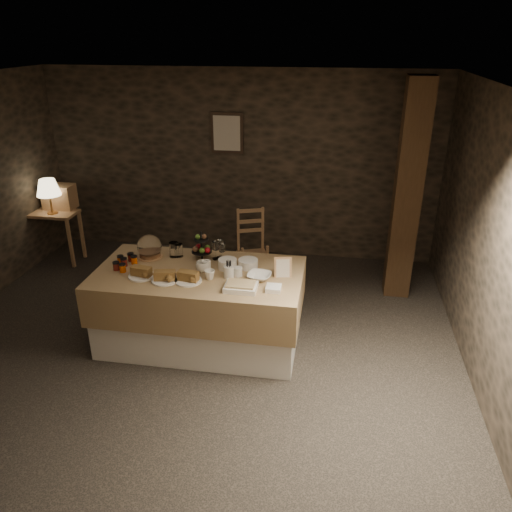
% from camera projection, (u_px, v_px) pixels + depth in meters
% --- Properties ---
extents(ground_plane, '(5.50, 5.00, 0.01)m').
position_uv_depth(ground_plane, '(194.00, 343.00, 5.29)').
color(ground_plane, black).
rests_on(ground_plane, ground).
extents(room_shell, '(5.52, 5.02, 2.60)m').
position_uv_depth(room_shell, '(186.00, 203.00, 4.64)').
color(room_shell, black).
rests_on(room_shell, ground).
extents(buffet_table, '(2.08, 1.10, 0.82)m').
position_uv_depth(buffet_table, '(200.00, 302.00, 5.14)').
color(buffet_table, silver).
rests_on(buffet_table, ground_plane).
extents(console_table, '(0.69, 0.39, 0.74)m').
position_uv_depth(console_table, '(53.00, 221.00, 6.95)').
color(console_table, '#98714B').
rests_on(console_table, ground_plane).
extents(table_lamp, '(0.32, 0.32, 0.48)m').
position_uv_depth(table_lamp, '(48.00, 188.00, 6.69)').
color(table_lamp, '#BC8341').
rests_on(table_lamp, console_table).
extents(wine_rack, '(0.42, 0.26, 0.34)m').
position_uv_depth(wine_rack, '(59.00, 196.00, 6.98)').
color(wine_rack, '#98714B').
rests_on(wine_rack, console_table).
extents(chair, '(0.50, 0.49, 0.66)m').
position_uv_depth(chair, '(253.00, 243.00, 6.80)').
color(chair, '#98714B').
rests_on(chair, ground_plane).
extents(timber_column, '(0.30, 0.30, 2.60)m').
position_uv_depth(timber_column, '(407.00, 193.00, 5.81)').
color(timber_column, black).
rests_on(timber_column, ground_plane).
extents(framed_picture, '(0.45, 0.04, 0.55)m').
position_uv_depth(framed_picture, '(227.00, 133.00, 6.80)').
color(framed_picture, '#2F2118').
rests_on(framed_picture, room_shell).
extents(plate_stack_a, '(0.19, 0.19, 0.10)m').
position_uv_depth(plate_stack_a, '(228.00, 264.00, 5.04)').
color(plate_stack_a, white).
rests_on(plate_stack_a, buffet_table).
extents(plate_stack_b, '(0.20, 0.20, 0.08)m').
position_uv_depth(plate_stack_b, '(248.00, 263.00, 5.07)').
color(plate_stack_b, white).
rests_on(plate_stack_b, buffet_table).
extents(cutlery_holder, '(0.10, 0.10, 0.12)m').
position_uv_depth(cutlery_holder, '(229.00, 272.00, 4.85)').
color(cutlery_holder, white).
rests_on(cutlery_holder, buffet_table).
extents(cup_a, '(0.15, 0.15, 0.11)m').
position_uv_depth(cup_a, '(203.00, 267.00, 4.98)').
color(cup_a, white).
rests_on(cup_a, buffet_table).
extents(cup_b, '(0.13, 0.13, 0.09)m').
position_uv_depth(cup_b, '(210.00, 275.00, 4.82)').
color(cup_b, white).
rests_on(cup_b, buffet_table).
extents(mug_c, '(0.09, 0.09, 0.09)m').
position_uv_depth(mug_c, '(206.00, 265.00, 5.02)').
color(mug_c, white).
rests_on(mug_c, buffet_table).
extents(mug_d, '(0.08, 0.08, 0.09)m').
position_uv_depth(mug_d, '(238.00, 272.00, 4.89)').
color(mug_d, white).
rests_on(mug_d, buffet_table).
extents(bowl, '(0.26, 0.26, 0.06)m').
position_uv_depth(bowl, '(259.00, 276.00, 4.84)').
color(bowl, white).
rests_on(bowl, buffet_table).
extents(cake_dome, '(0.26, 0.26, 0.26)m').
position_uv_depth(cake_dome, '(149.00, 248.00, 5.27)').
color(cake_dome, '#98714B').
rests_on(cake_dome, buffet_table).
extents(fruit_stand, '(0.21, 0.21, 0.30)m').
position_uv_depth(fruit_stand, '(202.00, 248.00, 5.23)').
color(fruit_stand, black).
rests_on(fruit_stand, buffet_table).
extents(bread_platter_left, '(0.26, 0.26, 0.11)m').
position_uv_depth(bread_platter_left, '(141.00, 273.00, 4.88)').
color(bread_platter_left, white).
rests_on(bread_platter_left, buffet_table).
extents(bread_platter_center, '(0.26, 0.26, 0.11)m').
position_uv_depth(bread_platter_center, '(165.00, 277.00, 4.80)').
color(bread_platter_center, white).
rests_on(bread_platter_center, buffet_table).
extents(bread_platter_right, '(0.26, 0.26, 0.11)m').
position_uv_depth(bread_platter_right, '(188.00, 278.00, 4.78)').
color(bread_platter_right, white).
rests_on(bread_platter_right, buffet_table).
extents(jam_jars, '(0.20, 0.32, 0.07)m').
position_uv_depth(jam_jars, '(125.00, 263.00, 5.10)').
color(jam_jars, maroon).
rests_on(jam_jars, buffet_table).
extents(tart_dish, '(0.30, 0.22, 0.07)m').
position_uv_depth(tart_dish, '(241.00, 287.00, 4.63)').
color(tart_dish, white).
rests_on(tart_dish, buffet_table).
extents(square_dish, '(0.14, 0.14, 0.04)m').
position_uv_depth(square_dish, '(273.00, 288.00, 4.62)').
color(square_dish, white).
rests_on(square_dish, buffet_table).
extents(menu_frame, '(0.18, 0.10, 0.22)m').
position_uv_depth(menu_frame, '(283.00, 268.00, 4.86)').
color(menu_frame, '#98714B').
rests_on(menu_frame, buffet_table).
extents(storage_jar_a, '(0.10, 0.10, 0.16)m').
position_uv_depth(storage_jar_a, '(174.00, 250.00, 5.30)').
color(storage_jar_a, white).
rests_on(storage_jar_a, buffet_table).
extents(storage_jar_b, '(0.09, 0.09, 0.14)m').
position_uv_depth(storage_jar_b, '(179.00, 250.00, 5.30)').
color(storage_jar_b, white).
rests_on(storage_jar_b, buffet_table).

